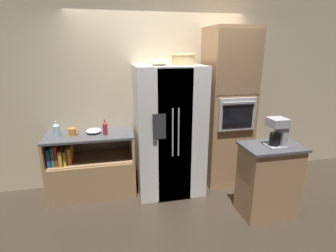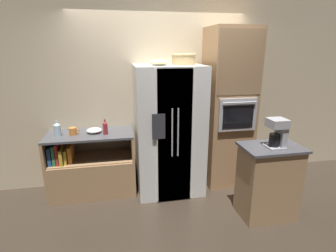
# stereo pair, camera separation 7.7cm
# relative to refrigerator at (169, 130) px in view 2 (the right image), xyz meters

# --- Properties ---
(ground_plane) EXTENTS (20.00, 20.00, 0.00)m
(ground_plane) POSITION_rel_refrigerator_xyz_m (-0.06, -0.03, -0.90)
(ground_plane) COLOR #382D23
(wall_back) EXTENTS (12.00, 0.06, 2.80)m
(wall_back) POSITION_rel_refrigerator_xyz_m (-0.06, 0.42, 0.50)
(wall_back) COLOR beige
(wall_back) RESTS_ON ground_plane
(counter_left) EXTENTS (1.17, 0.58, 0.89)m
(counter_left) POSITION_rel_refrigerator_xyz_m (-1.11, 0.10, -0.57)
(counter_left) COLOR #A87F56
(counter_left) RESTS_ON ground_plane
(refrigerator) EXTENTS (0.92, 0.80, 1.80)m
(refrigerator) POSITION_rel_refrigerator_xyz_m (0.00, 0.00, 0.00)
(refrigerator) COLOR silver
(refrigerator) RESTS_ON ground_plane
(wall_oven) EXTENTS (0.66, 0.68, 2.30)m
(wall_oven) POSITION_rel_refrigerator_xyz_m (0.91, 0.08, 0.25)
(wall_oven) COLOR #A87F56
(wall_oven) RESTS_ON ground_plane
(island_counter) EXTENTS (0.70, 0.48, 0.92)m
(island_counter) POSITION_rel_refrigerator_xyz_m (1.05, -0.89, -0.44)
(island_counter) COLOR #A87F56
(island_counter) RESTS_ON ground_plane
(wicker_basket) EXTENTS (0.33, 0.33, 0.14)m
(wicker_basket) POSITION_rel_refrigerator_xyz_m (0.21, 0.04, 0.98)
(wicker_basket) COLOR tan
(wicker_basket) RESTS_ON refrigerator
(fruit_bowl) EXTENTS (0.25, 0.25, 0.08)m
(fruit_bowl) POSITION_rel_refrigerator_xyz_m (-0.14, -0.04, 0.94)
(fruit_bowl) COLOR beige
(fruit_bowl) RESTS_ON refrigerator
(bottle_tall) EXTENTS (0.07, 0.07, 0.21)m
(bottle_tall) POSITION_rel_refrigerator_xyz_m (-0.87, 0.03, 0.08)
(bottle_tall) COLOR maroon
(bottle_tall) RESTS_ON counter_left
(bottle_short) EXTENTS (0.09, 0.09, 0.21)m
(bottle_short) POSITION_rel_refrigerator_xyz_m (-1.49, 0.07, 0.09)
(bottle_short) COLOR silver
(bottle_short) RESTS_ON counter_left
(mug) EXTENTS (0.14, 0.10, 0.10)m
(mug) POSITION_rel_refrigerator_xyz_m (-1.30, 0.08, 0.04)
(mug) COLOR orange
(mug) RESTS_ON counter_left
(mixing_bowl) EXTENTS (0.21, 0.21, 0.07)m
(mixing_bowl) POSITION_rel_refrigerator_xyz_m (-1.03, 0.12, 0.02)
(mixing_bowl) COLOR white
(mixing_bowl) RESTS_ON counter_left
(coffee_maker) EXTENTS (0.20, 0.20, 0.34)m
(coffee_maker) POSITION_rel_refrigerator_xyz_m (1.07, -0.94, 0.20)
(coffee_maker) COLOR #B2B2B7
(coffee_maker) RESTS_ON island_counter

